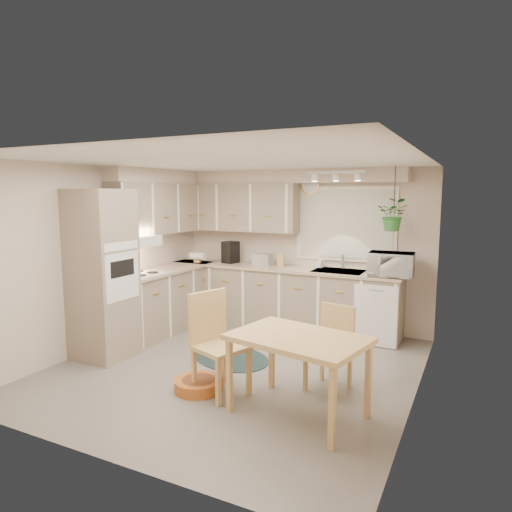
% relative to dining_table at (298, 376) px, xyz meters
% --- Properties ---
extents(floor, '(4.20, 4.20, 0.00)m').
position_rel_dining_table_xyz_m(floor, '(-1.06, 0.75, -0.38)').
color(floor, slate).
rests_on(floor, ground).
extents(ceiling, '(4.20, 4.20, 0.00)m').
position_rel_dining_table_xyz_m(ceiling, '(-1.06, 0.75, 2.02)').
color(ceiling, white).
rests_on(ceiling, wall_back).
extents(wall_back, '(4.00, 0.04, 2.40)m').
position_rel_dining_table_xyz_m(wall_back, '(-1.06, 2.85, 0.82)').
color(wall_back, beige).
rests_on(wall_back, floor).
extents(wall_front, '(4.00, 0.04, 2.40)m').
position_rel_dining_table_xyz_m(wall_front, '(-1.06, -1.35, 0.82)').
color(wall_front, beige).
rests_on(wall_front, floor).
extents(wall_left, '(0.04, 4.20, 2.40)m').
position_rel_dining_table_xyz_m(wall_left, '(-3.06, 0.75, 0.82)').
color(wall_left, beige).
rests_on(wall_left, floor).
extents(wall_right, '(0.04, 4.20, 2.40)m').
position_rel_dining_table_xyz_m(wall_right, '(0.94, 0.75, 0.82)').
color(wall_right, beige).
rests_on(wall_right, floor).
extents(base_cab_left, '(0.60, 1.85, 0.90)m').
position_rel_dining_table_xyz_m(base_cab_left, '(-2.76, 1.62, 0.07)').
color(base_cab_left, gray).
rests_on(base_cab_left, floor).
extents(base_cab_back, '(3.60, 0.60, 0.90)m').
position_rel_dining_table_xyz_m(base_cab_back, '(-1.26, 2.55, 0.07)').
color(base_cab_back, gray).
rests_on(base_cab_back, floor).
extents(counter_left, '(0.64, 1.89, 0.04)m').
position_rel_dining_table_xyz_m(counter_left, '(-2.75, 1.62, 0.54)').
color(counter_left, tan).
rests_on(counter_left, base_cab_left).
extents(counter_back, '(3.64, 0.64, 0.04)m').
position_rel_dining_table_xyz_m(counter_back, '(-1.26, 2.54, 0.54)').
color(counter_back, tan).
rests_on(counter_back, base_cab_back).
extents(oven_stack, '(0.65, 0.65, 2.10)m').
position_rel_dining_table_xyz_m(oven_stack, '(-2.74, 0.37, 0.67)').
color(oven_stack, gray).
rests_on(oven_stack, floor).
extents(wall_oven_face, '(0.02, 0.56, 0.58)m').
position_rel_dining_table_xyz_m(wall_oven_face, '(-2.42, 0.37, 0.67)').
color(wall_oven_face, silver).
rests_on(wall_oven_face, oven_stack).
extents(upper_cab_left, '(0.35, 2.00, 0.75)m').
position_rel_dining_table_xyz_m(upper_cab_left, '(-2.89, 1.75, 1.45)').
color(upper_cab_left, gray).
rests_on(upper_cab_left, wall_left).
extents(upper_cab_back, '(2.00, 0.35, 0.75)m').
position_rel_dining_table_xyz_m(upper_cab_back, '(-2.06, 2.67, 1.45)').
color(upper_cab_back, gray).
rests_on(upper_cab_back, wall_back).
extents(soffit_left, '(0.30, 2.00, 0.20)m').
position_rel_dining_table_xyz_m(soffit_left, '(-2.91, 1.75, 1.92)').
color(soffit_left, beige).
rests_on(soffit_left, wall_left).
extents(soffit_back, '(3.60, 0.30, 0.20)m').
position_rel_dining_table_xyz_m(soffit_back, '(-1.26, 2.70, 1.92)').
color(soffit_back, beige).
rests_on(soffit_back, wall_back).
extents(cooktop, '(0.52, 0.58, 0.02)m').
position_rel_dining_table_xyz_m(cooktop, '(-2.74, 1.05, 0.57)').
color(cooktop, silver).
rests_on(cooktop, counter_left).
extents(range_hood, '(0.40, 0.60, 0.14)m').
position_rel_dining_table_xyz_m(range_hood, '(-2.76, 1.05, 1.02)').
color(range_hood, silver).
rests_on(range_hood, upper_cab_left).
extents(window_blinds, '(1.40, 0.02, 1.00)m').
position_rel_dining_table_xyz_m(window_blinds, '(-0.36, 2.82, 1.22)').
color(window_blinds, silver).
rests_on(window_blinds, wall_back).
extents(window_frame, '(1.50, 0.02, 1.10)m').
position_rel_dining_table_xyz_m(window_frame, '(-0.36, 2.83, 1.22)').
color(window_frame, white).
rests_on(window_frame, wall_back).
extents(sink, '(0.70, 0.48, 0.10)m').
position_rel_dining_table_xyz_m(sink, '(-0.36, 2.55, 0.52)').
color(sink, '#A6A9AD').
rests_on(sink, counter_back).
extents(dishwasher_front, '(0.58, 0.02, 0.83)m').
position_rel_dining_table_xyz_m(dishwasher_front, '(0.24, 2.24, 0.05)').
color(dishwasher_front, silver).
rests_on(dishwasher_front, base_cab_back).
extents(track_light_bar, '(0.80, 0.04, 0.04)m').
position_rel_dining_table_xyz_m(track_light_bar, '(-0.36, 2.30, 1.95)').
color(track_light_bar, silver).
rests_on(track_light_bar, ceiling).
extents(wall_clock, '(0.30, 0.03, 0.30)m').
position_rel_dining_table_xyz_m(wall_clock, '(-0.91, 2.82, 1.80)').
color(wall_clock, gold).
rests_on(wall_clock, wall_back).
extents(dining_table, '(1.33, 1.02, 0.75)m').
position_rel_dining_table_xyz_m(dining_table, '(0.00, 0.00, 0.00)').
color(dining_table, tan).
rests_on(dining_table, floor).
extents(chair_left, '(0.63, 0.63, 1.04)m').
position_rel_dining_table_xyz_m(chair_left, '(-0.86, 0.07, 0.14)').
color(chair_left, tan).
rests_on(chair_left, floor).
extents(chair_back, '(0.49, 0.49, 0.88)m').
position_rel_dining_table_xyz_m(chair_back, '(0.08, 0.66, 0.06)').
color(chair_back, tan).
rests_on(chair_back, floor).
extents(braided_rug, '(1.31, 1.16, 0.01)m').
position_rel_dining_table_xyz_m(braided_rug, '(-1.27, 1.00, -0.37)').
color(braided_rug, black).
rests_on(braided_rug, floor).
extents(pet_bed, '(0.63, 0.63, 0.12)m').
position_rel_dining_table_xyz_m(pet_bed, '(-1.12, 0.03, -0.32)').
color(pet_bed, '#BE6526').
rests_on(pet_bed, floor).
extents(microwave, '(0.60, 0.35, 0.40)m').
position_rel_dining_table_xyz_m(microwave, '(0.38, 2.45, 0.76)').
color(microwave, silver).
rests_on(microwave, counter_back).
extents(soap_bottle, '(0.13, 0.20, 0.08)m').
position_rel_dining_table_xyz_m(soap_bottle, '(-0.69, 2.70, 0.60)').
color(soap_bottle, silver).
rests_on(soap_bottle, counter_back).
extents(hanging_plant, '(0.41, 0.45, 0.34)m').
position_rel_dining_table_xyz_m(hanging_plant, '(0.39, 2.45, 1.34)').
color(hanging_plant, '#2C6F2D').
rests_on(hanging_plant, ceiling).
extents(coffee_maker, '(0.24, 0.27, 0.34)m').
position_rel_dining_table_xyz_m(coffee_maker, '(-2.15, 2.55, 0.73)').
color(coffee_maker, black).
rests_on(coffee_maker, counter_back).
extents(toaster, '(0.32, 0.20, 0.18)m').
position_rel_dining_table_xyz_m(toaster, '(-1.58, 2.57, 0.65)').
color(toaster, '#A6A9AD').
rests_on(toaster, counter_back).
extents(knife_block, '(0.11, 0.11, 0.21)m').
position_rel_dining_table_xyz_m(knife_block, '(-1.29, 2.60, 0.67)').
color(knife_block, tan).
rests_on(knife_block, counter_back).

